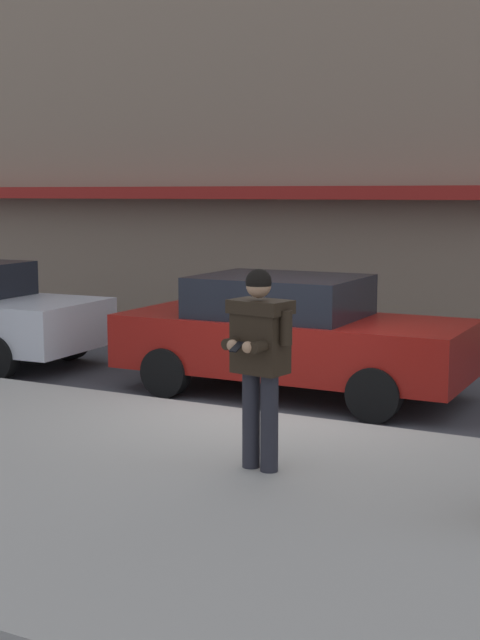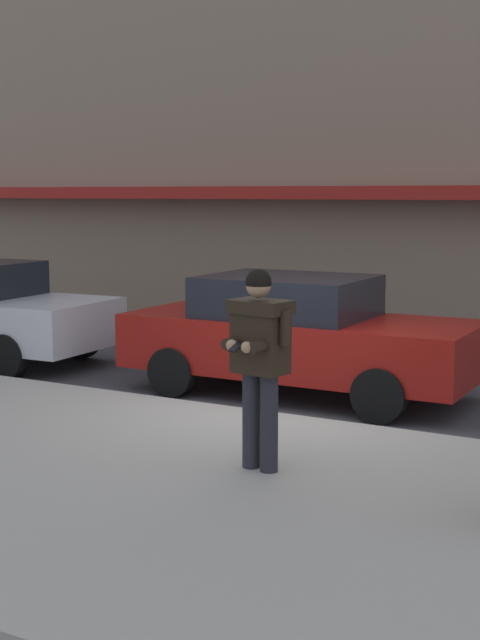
% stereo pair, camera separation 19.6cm
% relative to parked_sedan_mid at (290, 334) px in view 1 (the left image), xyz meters
% --- Properties ---
extents(ground_plane, '(80.00, 80.00, 0.00)m').
position_rel_parked_sedan_mid_xyz_m(ground_plane, '(0.41, -1.27, -0.79)').
color(ground_plane, '#3D3D42').
extents(sidewalk, '(32.00, 5.30, 0.14)m').
position_rel_parked_sedan_mid_xyz_m(sidewalk, '(1.41, -4.12, -0.72)').
color(sidewalk, '#A8A399').
rests_on(sidewalk, ground).
extents(curb_paint_line, '(28.00, 0.12, 0.01)m').
position_rel_parked_sedan_mid_xyz_m(curb_paint_line, '(1.41, -1.22, -0.79)').
color(curb_paint_line, silver).
rests_on(curb_paint_line, ground).
extents(parked_sedan_mid, '(4.52, 1.97, 1.54)m').
position_rel_parked_sedan_mid_xyz_m(parked_sedan_mid, '(0.00, 0.00, 0.00)').
color(parked_sedan_mid, maroon).
rests_on(parked_sedan_mid, ground).
extents(man_texting_on_phone, '(0.64, 0.62, 1.81)m').
position_rel_parked_sedan_mid_xyz_m(man_texting_on_phone, '(1.26, -3.42, 0.46)').
color(man_texting_on_phone, '#23232B').
rests_on(man_texting_on_phone, sidewalk).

